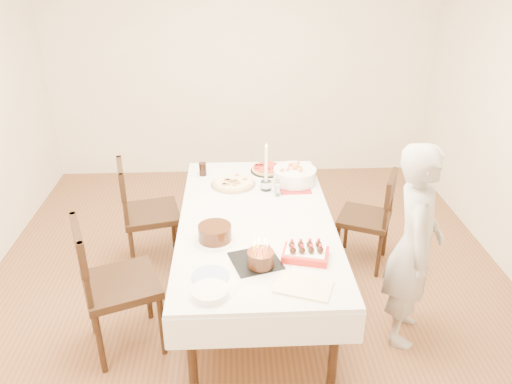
{
  "coord_description": "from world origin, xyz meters",
  "views": [
    {
      "loc": [
        -0.11,
        -3.31,
        2.59
      ],
      "look_at": [
        0.05,
        -0.06,
        0.97
      ],
      "focal_mm": 35.0,
      "sensor_mm": 36.0,
      "label": 1
    }
  ],
  "objects_px": {
    "pizza_white": "(233,183)",
    "cola_glass": "(203,169)",
    "taper_candle": "(266,167)",
    "chair_right_savory": "(364,218)",
    "chair_left_dessert": "(121,284)",
    "person": "(414,247)",
    "layer_cake": "(215,233)",
    "strawberry_box": "(306,253)",
    "dining_table": "(256,260)",
    "chair_left_savory": "(151,213)",
    "pizza_pepperoni": "(267,169)",
    "pasta_bowl": "(295,175)",
    "birthday_cake": "(261,254)"
  },
  "relations": [
    {
      "from": "pizza_white",
      "to": "cola_glass",
      "type": "height_order",
      "value": "cola_glass"
    },
    {
      "from": "pizza_white",
      "to": "taper_candle",
      "type": "distance_m",
      "value": 0.34
    },
    {
      "from": "chair_right_savory",
      "to": "chair_left_dessert",
      "type": "relative_size",
      "value": 0.87
    },
    {
      "from": "person",
      "to": "layer_cake",
      "type": "xyz_separation_m",
      "value": [
        -1.36,
        0.14,
        0.06
      ]
    },
    {
      "from": "taper_candle",
      "to": "strawberry_box",
      "type": "bearing_deg",
      "value": -79.36
    },
    {
      "from": "dining_table",
      "to": "pizza_white",
      "type": "xyz_separation_m",
      "value": [
        -0.17,
        0.57,
        0.4
      ]
    },
    {
      "from": "chair_left_savory",
      "to": "person",
      "type": "xyz_separation_m",
      "value": [
        1.94,
        -1.01,
        0.25
      ]
    },
    {
      "from": "pizza_pepperoni",
      "to": "layer_cake",
      "type": "xyz_separation_m",
      "value": [
        -0.44,
        -1.15,
        0.04
      ]
    },
    {
      "from": "chair_left_savory",
      "to": "pizza_pepperoni",
      "type": "distance_m",
      "value": 1.1
    },
    {
      "from": "chair_left_dessert",
      "to": "layer_cake",
      "type": "height_order",
      "value": "chair_left_dessert"
    },
    {
      "from": "pasta_bowl",
      "to": "strawberry_box",
      "type": "relative_size",
      "value": 1.25
    },
    {
      "from": "chair_left_savory",
      "to": "pizza_white",
      "type": "distance_m",
      "value": 0.77
    },
    {
      "from": "person",
      "to": "pizza_white",
      "type": "bearing_deg",
      "value": 68.5
    },
    {
      "from": "person",
      "to": "taper_candle",
      "type": "xyz_separation_m",
      "value": [
        -0.95,
        0.92,
        0.21
      ]
    },
    {
      "from": "pizza_pepperoni",
      "to": "pasta_bowl",
      "type": "height_order",
      "value": "pasta_bowl"
    },
    {
      "from": "chair_left_dessert",
      "to": "pasta_bowl",
      "type": "relative_size",
      "value": 2.82
    },
    {
      "from": "pizza_pepperoni",
      "to": "layer_cake",
      "type": "bearing_deg",
      "value": -110.96
    },
    {
      "from": "chair_left_dessert",
      "to": "strawberry_box",
      "type": "distance_m",
      "value": 1.27
    },
    {
      "from": "chair_left_dessert",
      "to": "layer_cake",
      "type": "xyz_separation_m",
      "value": [
        0.64,
        0.16,
        0.29
      ]
    },
    {
      "from": "person",
      "to": "birthday_cake",
      "type": "relative_size",
      "value": 8.76
    },
    {
      "from": "chair_left_dessert",
      "to": "taper_candle",
      "type": "xyz_separation_m",
      "value": [
        1.05,
        0.93,
        0.44
      ]
    },
    {
      "from": "chair_left_dessert",
      "to": "pasta_bowl",
      "type": "xyz_separation_m",
      "value": [
        1.3,
        1.07,
        0.3
      ]
    },
    {
      "from": "pizza_pepperoni",
      "to": "strawberry_box",
      "type": "relative_size",
      "value": 1.03
    },
    {
      "from": "person",
      "to": "birthday_cake",
      "type": "bearing_deg",
      "value": 117.94
    },
    {
      "from": "strawberry_box",
      "to": "pizza_white",
      "type": "bearing_deg",
      "value": 112.61
    },
    {
      "from": "chair_left_savory",
      "to": "cola_glass",
      "type": "height_order",
      "value": "chair_left_savory"
    },
    {
      "from": "chair_left_dessert",
      "to": "cola_glass",
      "type": "xyz_separation_m",
      "value": [
        0.51,
        1.25,
        0.29
      ]
    },
    {
      "from": "chair_left_savory",
      "to": "pizza_white",
      "type": "relative_size",
      "value": 2.59
    },
    {
      "from": "dining_table",
      "to": "chair_left_savory",
      "type": "xyz_separation_m",
      "value": [
        -0.88,
        0.57,
        0.12
      ]
    },
    {
      "from": "dining_table",
      "to": "taper_candle",
      "type": "xyz_separation_m",
      "value": [
        0.11,
        0.47,
        0.58
      ]
    },
    {
      "from": "pizza_white",
      "to": "cola_glass",
      "type": "relative_size",
      "value": 3.24
    },
    {
      "from": "pizza_pepperoni",
      "to": "layer_cake",
      "type": "distance_m",
      "value": 1.24
    },
    {
      "from": "person",
      "to": "pizza_pepperoni",
      "type": "height_order",
      "value": "person"
    },
    {
      "from": "cola_glass",
      "to": "strawberry_box",
      "type": "distance_m",
      "value": 1.52
    },
    {
      "from": "pizza_white",
      "to": "chair_right_savory",
      "type": "bearing_deg",
      "value": -4.39
    },
    {
      "from": "pizza_pepperoni",
      "to": "birthday_cake",
      "type": "xyz_separation_m",
      "value": [
        -0.14,
        -1.48,
        0.07
      ]
    },
    {
      "from": "pizza_white",
      "to": "taper_candle",
      "type": "xyz_separation_m",
      "value": [
        0.27,
        -0.1,
        0.19
      ]
    },
    {
      "from": "pizza_white",
      "to": "pasta_bowl",
      "type": "relative_size",
      "value": 1.05
    },
    {
      "from": "chair_right_savory",
      "to": "pizza_white",
      "type": "relative_size",
      "value": 2.34
    },
    {
      "from": "chair_right_savory",
      "to": "cola_glass",
      "type": "distance_m",
      "value": 1.48
    },
    {
      "from": "strawberry_box",
      "to": "pizza_pepperoni",
      "type": "bearing_deg",
      "value": 96.29
    },
    {
      "from": "dining_table",
      "to": "cola_glass",
      "type": "distance_m",
      "value": 1.0
    },
    {
      "from": "person",
      "to": "cola_glass",
      "type": "bearing_deg",
      "value": 68.48
    },
    {
      "from": "dining_table",
      "to": "pizza_pepperoni",
      "type": "relative_size",
      "value": 7.06
    },
    {
      "from": "dining_table",
      "to": "layer_cake",
      "type": "relative_size",
      "value": 7.28
    },
    {
      "from": "dining_table",
      "to": "chair_left_savory",
      "type": "height_order",
      "value": "chair_left_savory"
    },
    {
      "from": "layer_cake",
      "to": "pizza_white",
      "type": "bearing_deg",
      "value": 81.46
    },
    {
      "from": "pizza_pepperoni",
      "to": "cola_glass",
      "type": "bearing_deg",
      "value": -174.15
    },
    {
      "from": "layer_cake",
      "to": "pasta_bowl",
      "type": "bearing_deg",
      "value": 54.04
    },
    {
      "from": "chair_right_savory",
      "to": "chair_left_dessert",
      "type": "bearing_deg",
      "value": -129.2
    }
  ]
}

